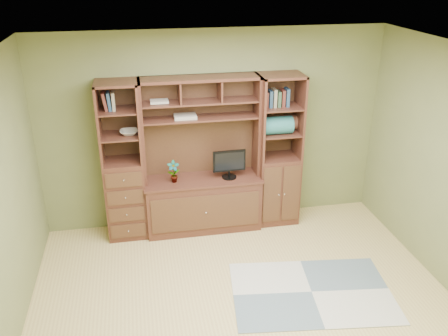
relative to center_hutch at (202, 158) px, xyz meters
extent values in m
cube|color=#D7B971|center=(0.20, -1.73, -1.02)|extent=(4.60, 4.10, 0.04)
cube|color=white|center=(0.20, -1.73, 1.58)|extent=(4.60, 4.10, 0.04)
cube|color=olive|center=(0.20, 0.27, 0.28)|extent=(4.50, 0.04, 2.60)
cube|color=#4C261A|center=(0.00, 0.00, 0.00)|extent=(1.54, 0.53, 2.05)
cube|color=#4C261A|center=(-1.00, 0.04, 0.00)|extent=(0.50, 0.45, 2.05)
cube|color=#4C261A|center=(1.02, 0.04, 0.00)|extent=(0.55, 0.45, 2.05)
cube|color=#9DA2A2|center=(0.96, -1.60, -1.02)|extent=(1.86, 1.36, 0.01)
cube|color=black|center=(0.35, -0.03, -0.03)|extent=(0.44, 0.21, 0.53)
imported|color=#9D4E35|center=(-0.38, -0.03, -0.15)|extent=(0.15, 0.10, 0.29)
cube|color=#B3AB99|center=(-0.19, 0.09, 0.54)|extent=(0.28, 0.20, 0.04)
imported|color=beige|center=(-0.89, 0.04, 0.39)|extent=(0.22, 0.22, 0.05)
cube|color=#296B6B|center=(0.97, -0.01, 0.38)|extent=(0.39, 0.23, 0.23)
cube|color=brown|center=(1.18, 0.12, 0.36)|extent=(0.35, 0.19, 0.19)
camera|label=1|loc=(-0.78, -5.54, 2.34)|focal=38.00mm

